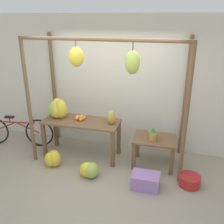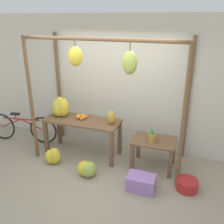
{
  "view_description": "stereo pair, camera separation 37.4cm",
  "coord_description": "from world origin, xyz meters",
  "px_view_note": "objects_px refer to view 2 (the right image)",
  "views": [
    {
      "loc": [
        1.21,
        -3.47,
        2.74
      ],
      "look_at": [
        0.09,
        0.81,
        1.03
      ],
      "focal_mm": 40.0,
      "sensor_mm": 36.0,
      "label": 1
    },
    {
      "loc": [
        1.57,
        -3.36,
        2.74
      ],
      "look_at": [
        0.09,
        0.81,
        1.03
      ],
      "focal_mm": 40.0,
      "sensor_mm": 36.0,
      "label": 2
    }
  ],
  "objects_px": {
    "banana_pile_on_table": "(60,108)",
    "banana_pile_ground_left": "(53,156)",
    "banana_pile_ground_right": "(87,169)",
    "parked_bicycle": "(22,128)",
    "orange_pile": "(81,117)",
    "pineapple_cluster": "(152,136)",
    "blue_bucket": "(187,185)",
    "papaya_pile": "(112,117)",
    "fruit_crate_white": "(141,183)"
  },
  "relations": [
    {
      "from": "banana_pile_on_table",
      "to": "parked_bicycle",
      "type": "distance_m",
      "value": 1.24
    },
    {
      "from": "orange_pile",
      "to": "papaya_pile",
      "type": "xyz_separation_m",
      "value": [
        0.67,
        -0.04,
        0.09
      ]
    },
    {
      "from": "pineapple_cluster",
      "to": "parked_bicycle",
      "type": "relative_size",
      "value": 0.15
    },
    {
      "from": "parked_bicycle",
      "to": "papaya_pile",
      "type": "distance_m",
      "value": 2.28
    },
    {
      "from": "fruit_crate_white",
      "to": "banana_pile_ground_left",
      "type": "bearing_deg",
      "value": 174.04
    },
    {
      "from": "banana_pile_ground_left",
      "to": "papaya_pile",
      "type": "relative_size",
      "value": 1.38
    },
    {
      "from": "banana_pile_on_table",
      "to": "papaya_pile",
      "type": "height_order",
      "value": "banana_pile_on_table"
    },
    {
      "from": "banana_pile_on_table",
      "to": "papaya_pile",
      "type": "distance_m",
      "value": 1.14
    },
    {
      "from": "pineapple_cluster",
      "to": "banana_pile_ground_right",
      "type": "relative_size",
      "value": 0.64
    },
    {
      "from": "pineapple_cluster",
      "to": "blue_bucket",
      "type": "relative_size",
      "value": 0.7
    },
    {
      "from": "banana_pile_ground_left",
      "to": "banana_pile_ground_right",
      "type": "xyz_separation_m",
      "value": [
        0.8,
        -0.15,
        -0.02
      ]
    },
    {
      "from": "banana_pile_on_table",
      "to": "banana_pile_ground_left",
      "type": "height_order",
      "value": "banana_pile_on_table"
    },
    {
      "from": "banana_pile_ground_right",
      "to": "parked_bicycle",
      "type": "xyz_separation_m",
      "value": [
        -1.98,
        0.75,
        0.2
      ]
    },
    {
      "from": "pineapple_cluster",
      "to": "banana_pile_ground_right",
      "type": "bearing_deg",
      "value": -148.77
    },
    {
      "from": "banana_pile_ground_left",
      "to": "blue_bucket",
      "type": "relative_size",
      "value": 1.05
    },
    {
      "from": "banana_pile_on_table",
      "to": "papaya_pile",
      "type": "bearing_deg",
      "value": -1.62
    },
    {
      "from": "banana_pile_on_table",
      "to": "papaya_pile",
      "type": "relative_size",
      "value": 1.66
    },
    {
      "from": "banana_pile_on_table",
      "to": "orange_pile",
      "type": "xyz_separation_m",
      "value": [
        0.47,
        0.01,
        -0.14
      ]
    },
    {
      "from": "orange_pile",
      "to": "banana_pile_ground_right",
      "type": "height_order",
      "value": "orange_pile"
    },
    {
      "from": "blue_bucket",
      "to": "papaya_pile",
      "type": "xyz_separation_m",
      "value": [
        -1.52,
        0.48,
        0.83
      ]
    },
    {
      "from": "banana_pile_ground_right",
      "to": "parked_bicycle",
      "type": "bearing_deg",
      "value": 159.26
    },
    {
      "from": "parked_bicycle",
      "to": "banana_pile_on_table",
      "type": "bearing_deg",
      "value": -1.21
    },
    {
      "from": "pineapple_cluster",
      "to": "fruit_crate_white",
      "type": "bearing_deg",
      "value": -91.04
    },
    {
      "from": "pineapple_cluster",
      "to": "papaya_pile",
      "type": "distance_m",
      "value": 0.84
    },
    {
      "from": "fruit_crate_white",
      "to": "blue_bucket",
      "type": "xyz_separation_m",
      "value": [
        0.73,
        0.25,
        -0.03
      ]
    },
    {
      "from": "pineapple_cluster",
      "to": "fruit_crate_white",
      "type": "relative_size",
      "value": 0.55
    },
    {
      "from": "pineapple_cluster",
      "to": "banana_pile_ground_left",
      "type": "distance_m",
      "value": 1.97
    },
    {
      "from": "pineapple_cluster",
      "to": "parked_bicycle",
      "type": "xyz_separation_m",
      "value": [
        -3.01,
        0.12,
        -0.35
      ]
    },
    {
      "from": "orange_pile",
      "to": "pineapple_cluster",
      "type": "distance_m",
      "value": 1.48
    },
    {
      "from": "fruit_crate_white",
      "to": "papaya_pile",
      "type": "relative_size",
      "value": 1.68
    },
    {
      "from": "orange_pile",
      "to": "banana_pile_ground_right",
      "type": "bearing_deg",
      "value": -59.24
    },
    {
      "from": "orange_pile",
      "to": "parked_bicycle",
      "type": "xyz_separation_m",
      "value": [
        -1.54,
        0.01,
        -0.49
      ]
    },
    {
      "from": "banana_pile_on_table",
      "to": "orange_pile",
      "type": "relative_size",
      "value": 2.2
    },
    {
      "from": "banana_pile_ground_right",
      "to": "fruit_crate_white",
      "type": "bearing_deg",
      "value": -2.18
    },
    {
      "from": "pineapple_cluster",
      "to": "papaya_pile",
      "type": "relative_size",
      "value": 0.93
    },
    {
      "from": "banana_pile_on_table",
      "to": "banana_pile_ground_left",
      "type": "xyz_separation_m",
      "value": [
        0.11,
        -0.57,
        -0.81
      ]
    },
    {
      "from": "parked_bicycle",
      "to": "orange_pile",
      "type": "bearing_deg",
      "value": -0.44
    },
    {
      "from": "blue_bucket",
      "to": "papaya_pile",
      "type": "distance_m",
      "value": 1.8
    },
    {
      "from": "pineapple_cluster",
      "to": "blue_bucket",
      "type": "bearing_deg",
      "value": -30.17
    },
    {
      "from": "banana_pile_ground_left",
      "to": "papaya_pile",
      "type": "bearing_deg",
      "value": 27.67
    },
    {
      "from": "banana_pile_on_table",
      "to": "banana_pile_ground_right",
      "type": "xyz_separation_m",
      "value": [
        0.91,
        -0.73,
        -0.83
      ]
    },
    {
      "from": "orange_pile",
      "to": "banana_pile_on_table",
      "type": "bearing_deg",
      "value": -178.71
    },
    {
      "from": "banana_pile_ground_right",
      "to": "pineapple_cluster",
      "type": "bearing_deg",
      "value": 31.23
    },
    {
      "from": "banana_pile_on_table",
      "to": "blue_bucket",
      "type": "distance_m",
      "value": 2.85
    },
    {
      "from": "pineapple_cluster",
      "to": "banana_pile_ground_right",
      "type": "xyz_separation_m",
      "value": [
        -1.03,
        -0.63,
        -0.55
      ]
    },
    {
      "from": "blue_bucket",
      "to": "parked_bicycle",
      "type": "relative_size",
      "value": 0.22
    },
    {
      "from": "blue_bucket",
      "to": "parked_bicycle",
      "type": "height_order",
      "value": "parked_bicycle"
    },
    {
      "from": "banana_pile_ground_right",
      "to": "papaya_pile",
      "type": "height_order",
      "value": "papaya_pile"
    },
    {
      "from": "banana_pile_on_table",
      "to": "pineapple_cluster",
      "type": "relative_size",
      "value": 1.79
    },
    {
      "from": "orange_pile",
      "to": "papaya_pile",
      "type": "bearing_deg",
      "value": -3.66
    }
  ]
}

